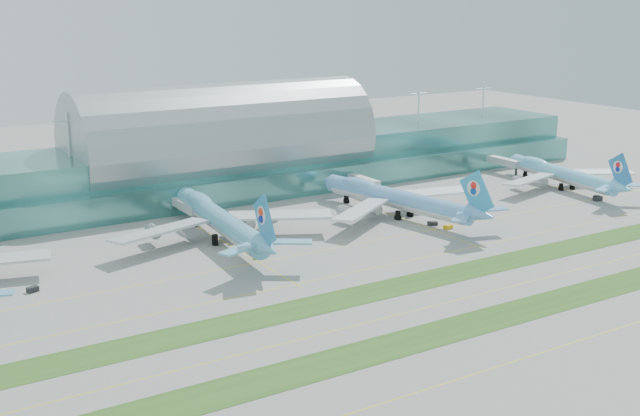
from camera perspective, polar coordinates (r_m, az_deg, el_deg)
ground at (r=221.10m, az=7.57°, el=-5.32°), size 700.00×700.00×0.00m
terminal at (r=323.56m, az=-6.92°, el=3.70°), size 340.00×69.10×36.00m
grass_strip_near at (r=201.79m, az=12.64°, el=-7.54°), size 420.00×12.00×0.08m
grass_strip_far at (r=222.54m, az=7.24°, el=-5.17°), size 420.00×12.00×0.08m
taxiline_a at (r=189.35m, az=16.90°, el=-9.36°), size 420.00×0.35×0.01m
taxiline_b at (r=211.21m, az=9.98°, el=-6.39°), size 420.00×0.35×0.01m
taxiline_c at (r=234.44m, az=4.79°, el=-4.07°), size 420.00×0.35×0.01m
taxiline_d at (r=251.52m, az=1.80°, el=-2.72°), size 420.00×0.35×0.01m
airliner_b at (r=258.03m, az=-7.18°, el=-0.72°), size 74.19×84.52×23.25m
airliner_c at (r=285.97m, az=5.34°, el=0.78°), size 69.93×80.27×22.19m
airliner_d at (r=342.19m, az=16.74°, el=2.41°), size 63.72×72.90×20.09m
gse_b at (r=225.88m, az=-19.76°, el=-5.46°), size 3.30×2.50×1.43m
gse_c at (r=240.57m, az=-4.34°, el=-3.40°), size 2.97×1.60×1.32m
gse_d at (r=258.67m, az=-3.56°, el=-2.08°), size 3.28×2.64×1.41m
gse_e at (r=273.42m, az=9.10°, el=-1.33°), size 3.40×2.11×1.29m
gse_f at (r=276.94m, az=8.01°, el=-1.09°), size 3.71×2.86×1.25m
gse_g at (r=325.55m, az=19.15°, el=0.63°), size 4.05×2.42×1.57m
gse_h at (r=328.90m, az=19.04°, el=0.75°), size 3.47×2.55×1.26m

